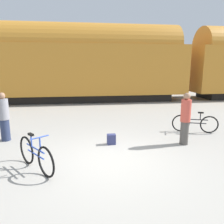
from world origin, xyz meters
TOP-DOWN VIEW (x-y plane):
  - ground_plane at (0.00, 0.00)m, footprint 80.00×80.00m
  - freight_train at (-0.00, 10.60)m, footprint 43.11×3.13m
  - rail_near at (0.00, 9.88)m, footprint 55.11×0.07m
  - rail_far at (0.00, 11.31)m, footprint 55.11×0.07m
  - bicycle_black at (3.65, 2.10)m, footprint 1.64×0.64m
  - bicycle_blue at (-1.86, -0.35)m, footprint 1.11×1.45m
  - person_in_red at (2.63, 0.89)m, footprint 0.32×0.32m
  - person_in_grey at (-3.36, 2.08)m, footprint 0.36×0.36m
  - backpack at (0.24, 1.21)m, footprint 0.28×0.20m

SIDE VIEW (x-z plane):
  - ground_plane at x=0.00m, z-range 0.00..0.00m
  - rail_near at x=0.00m, z-range 0.00..0.01m
  - rail_far at x=0.00m, z-range 0.00..0.01m
  - backpack at x=0.24m, z-range 0.00..0.34m
  - bicycle_black at x=3.65m, z-range -0.06..0.78m
  - bicycle_blue at x=-1.86m, z-range -0.07..0.86m
  - person_in_grey at x=-3.36m, z-range 0.00..1.68m
  - person_in_red at x=2.63m, z-range 0.01..1.73m
  - freight_train at x=0.00m, z-range 0.12..5.61m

